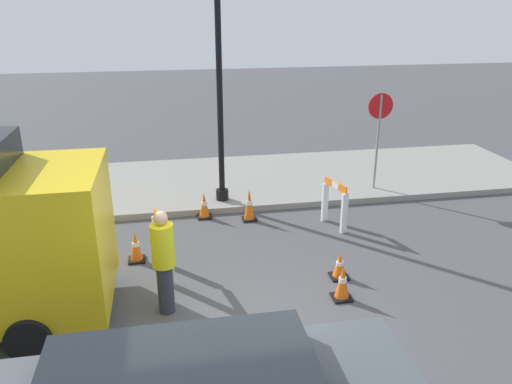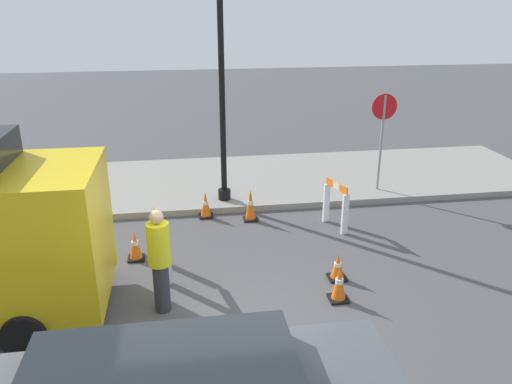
% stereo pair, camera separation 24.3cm
% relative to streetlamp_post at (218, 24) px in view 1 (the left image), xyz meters
% --- Properties ---
extents(ground_plane, '(60.00, 60.00, 0.00)m').
position_rel_streetlamp_post_xyz_m(ground_plane, '(-0.49, -5.02, -3.99)').
color(ground_plane, '#4C4C4F').
extents(sidewalk_slab, '(18.00, 3.87, 0.14)m').
position_rel_streetlamp_post_xyz_m(sidewalk_slab, '(-0.49, 1.41, -3.92)').
color(sidewalk_slab, gray).
rests_on(sidewalk_slab, ground_plane).
extents(streetlamp_post, '(0.44, 0.44, 6.08)m').
position_rel_streetlamp_post_xyz_m(streetlamp_post, '(0.00, 0.00, 0.00)').
color(streetlamp_post, black).
rests_on(streetlamp_post, sidewalk_slab).
extents(stop_sign, '(0.60, 0.06, 2.32)m').
position_rel_streetlamp_post_xyz_m(stop_sign, '(3.75, 0.11, -2.30)').
color(stop_sign, gray).
rests_on(stop_sign, sidewalk_slab).
extents(barricade_0, '(0.34, 0.74, 1.00)m').
position_rel_streetlamp_post_xyz_m(barricade_0, '(2.15, -1.59, -3.46)').
color(barricade_0, white).
rests_on(barricade_0, ground_plane).
extents(barricade_1, '(0.34, 0.91, 1.06)m').
position_rel_streetlamp_post_xyz_m(barricade_1, '(-1.35, -2.92, -3.41)').
color(barricade_1, white).
rests_on(barricade_1, ground_plane).
extents(traffic_cone_0, '(0.30, 0.30, 0.47)m').
position_rel_streetlamp_post_xyz_m(traffic_cone_0, '(1.58, -3.60, -3.77)').
color(traffic_cone_0, black).
rests_on(traffic_cone_0, ground_plane).
extents(traffic_cone_1, '(0.30, 0.30, 0.58)m').
position_rel_streetlamp_post_xyz_m(traffic_cone_1, '(-0.47, -0.65, -3.72)').
color(traffic_cone_1, black).
rests_on(traffic_cone_1, ground_plane).
extents(traffic_cone_2, '(0.30, 0.30, 0.70)m').
position_rel_streetlamp_post_xyz_m(traffic_cone_2, '(0.47, -0.95, -3.65)').
color(traffic_cone_2, black).
rests_on(traffic_cone_2, ground_plane).
extents(traffic_cone_3, '(0.30, 0.30, 0.59)m').
position_rel_streetlamp_post_xyz_m(traffic_cone_3, '(1.41, -4.23, -3.71)').
color(traffic_cone_3, black).
rests_on(traffic_cone_3, ground_plane).
extents(traffic_cone_4, '(0.30, 0.30, 0.57)m').
position_rel_streetlamp_post_xyz_m(traffic_cone_4, '(-1.85, -2.38, -3.72)').
color(traffic_cone_4, black).
rests_on(traffic_cone_4, ground_plane).
extents(person_worker, '(0.47, 0.47, 1.65)m').
position_rel_streetlamp_post_xyz_m(person_worker, '(-1.32, -4.08, -3.10)').
color(person_worker, '#33333D').
rests_on(person_worker, ground_plane).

